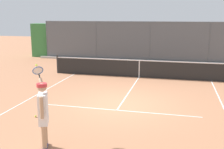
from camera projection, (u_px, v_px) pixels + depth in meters
ground_plane at (121, 104)px, 10.45m from camera, size 60.00×60.00×0.00m
court_line_markings at (115, 112)px, 9.59m from camera, size 7.56×10.00×0.01m
fence_backdrop at (151, 43)px, 20.29m from camera, size 19.17×1.37×2.90m
tennis_net at (139, 68)px, 14.90m from camera, size 9.72×0.09×1.07m
tennis_player at (43, 110)px, 6.79m from camera, size 0.86×1.23×2.01m
tennis_ball_mid_court at (36, 116)px, 9.13m from camera, size 0.07×0.07×0.07m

